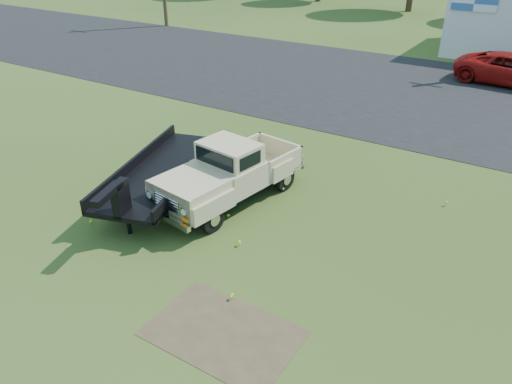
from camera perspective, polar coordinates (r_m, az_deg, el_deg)
ground at (r=13.07m, az=-1.41°, el=-5.52°), size 140.00×140.00×0.00m
asphalt_lot at (r=25.79m, az=17.73°, el=10.71°), size 90.00×14.00×0.02m
dirt_patch_a at (r=10.49m, az=-3.75°, el=-15.77°), size 3.00×2.00×0.01m
dirt_patch_b at (r=16.56m, az=-0.46°, el=2.31°), size 2.20×1.60×0.01m
vintage_pickup_truck at (r=14.48m, az=-2.97°, el=2.29°), size 2.71×5.32×1.85m
flatbed_trailer at (r=15.13m, az=-10.37°, el=2.71°), size 3.72×6.51×1.68m
red_pickup at (r=28.82m, az=27.25°, el=12.30°), size 5.58×2.89×1.50m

